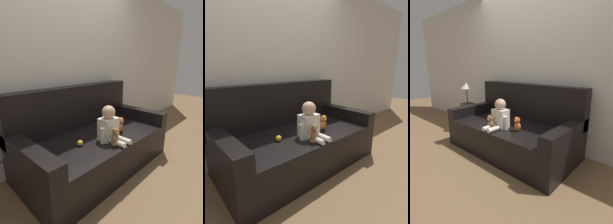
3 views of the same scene
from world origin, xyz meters
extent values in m
plane|color=brown|center=(0.00, 0.00, 0.00)|extent=(12.00, 12.00, 0.00)
cube|color=silver|center=(0.00, 0.58, 1.30)|extent=(8.00, 0.05, 2.60)
cube|color=black|center=(0.00, 0.00, 0.22)|extent=(1.93, 0.99, 0.44)
cube|color=black|center=(0.00, 0.40, 0.72)|extent=(1.93, 0.18, 0.57)
cube|color=black|center=(-0.88, 0.00, 0.52)|extent=(0.16, 0.99, 0.17)
cube|color=black|center=(0.88, 0.00, 0.52)|extent=(0.16, 0.99, 0.17)
cube|color=white|center=(-0.01, -0.20, 0.57)|extent=(0.21, 0.16, 0.26)
sphere|color=tan|center=(-0.01, -0.20, 0.77)|extent=(0.16, 0.16, 0.16)
cylinder|color=white|center=(-0.06, -0.38, 0.47)|extent=(0.06, 0.20, 0.06)
cylinder|color=white|center=(0.04, -0.38, 0.47)|extent=(0.06, 0.20, 0.06)
cylinder|color=white|center=(-0.14, -0.23, 0.53)|extent=(0.05, 0.05, 0.18)
cylinder|color=white|center=(0.11, -0.23, 0.53)|extent=(0.05, 0.05, 0.18)
ellipsoid|color=olive|center=(-0.07, -0.35, 0.50)|extent=(0.10, 0.08, 0.13)
sphere|color=olive|center=(-0.07, -0.35, 0.59)|extent=(0.08, 0.08, 0.08)
sphere|color=olive|center=(-0.09, -0.35, 0.62)|extent=(0.02, 0.02, 0.02)
sphere|color=olive|center=(-0.04, -0.35, 0.62)|extent=(0.02, 0.02, 0.02)
sphere|color=beige|center=(-0.07, -0.38, 0.59)|extent=(0.03, 0.03, 0.03)
cylinder|color=olive|center=(-0.11, -0.36, 0.45)|extent=(0.03, 0.05, 0.03)
cylinder|color=olive|center=(-0.02, -0.36, 0.45)|extent=(0.03, 0.05, 0.03)
ellipsoid|color=orange|center=(0.27, -0.16, 0.50)|extent=(0.09, 0.08, 0.13)
sphere|color=orange|center=(0.27, -0.17, 0.59)|extent=(0.08, 0.08, 0.08)
sphere|color=orange|center=(0.24, -0.17, 0.62)|extent=(0.02, 0.02, 0.02)
sphere|color=orange|center=(0.29, -0.17, 0.62)|extent=(0.02, 0.02, 0.02)
sphere|color=beige|center=(0.27, -0.20, 0.59)|extent=(0.03, 0.03, 0.03)
sphere|color=gold|center=(-0.35, -0.09, 0.47)|extent=(0.06, 0.06, 0.06)
camera|label=1|loc=(-1.46, -1.44, 1.33)|focal=28.00mm
camera|label=2|loc=(-1.29, -1.61, 1.23)|focal=28.00mm
camera|label=3|loc=(1.68, -1.86, 1.27)|focal=28.00mm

